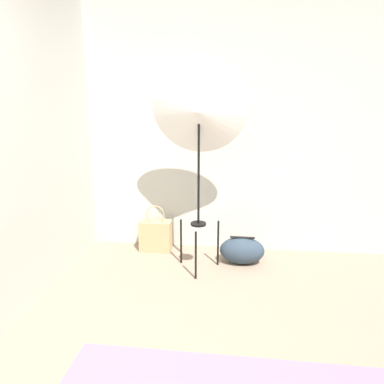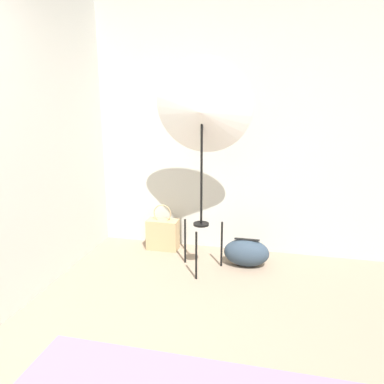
# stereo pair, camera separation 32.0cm
# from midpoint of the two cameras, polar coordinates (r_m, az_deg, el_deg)

# --- Properties ---
(wall_back) EXTENTS (8.00, 0.05, 2.60)m
(wall_back) POSITION_cam_midpoint_polar(r_m,az_deg,el_deg) (3.93, 3.10, 9.50)
(wall_back) COLOR beige
(wall_back) RESTS_ON ground_plane
(photo_umbrella) EXTENTS (0.88, 0.42, 1.98)m
(photo_umbrella) POSITION_cam_midpoint_polar(r_m,az_deg,el_deg) (3.35, -1.73, 12.33)
(photo_umbrella) COLOR black
(photo_umbrella) RESTS_ON ground_plane
(tote_bag) EXTENTS (0.34, 0.17, 0.51)m
(tote_bag) POSITION_cam_midpoint_polar(r_m,az_deg,el_deg) (4.11, -7.80, -6.58)
(tote_bag) COLOR tan
(tote_bag) RESTS_ON ground_plane
(duffel_bag) EXTENTS (0.45, 0.27, 0.28)m
(duffel_bag) POSITION_cam_midpoint_polar(r_m,az_deg,el_deg) (3.80, 5.23, -8.90)
(duffel_bag) COLOR #2D3D4C
(duffel_bag) RESTS_ON ground_plane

